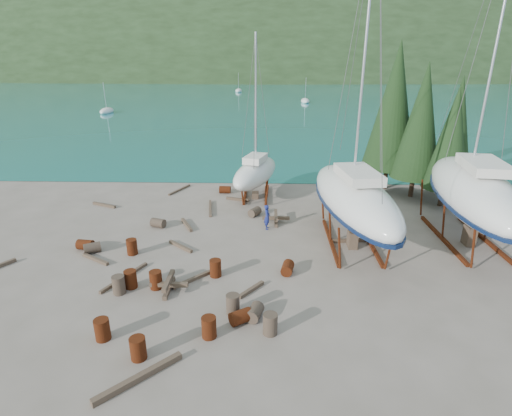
{
  "coord_description": "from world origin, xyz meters",
  "views": [
    {
      "loc": [
        1.31,
        -17.87,
        10.24
      ],
      "look_at": [
        0.67,
        3.0,
        2.31
      ],
      "focal_mm": 28.0,
      "sensor_mm": 36.0,
      "label": 1
    }
  ],
  "objects_px": {
    "large_sailboat_near": "(354,198)",
    "worker": "(267,217)",
    "large_sailboat_far": "(473,191)",
    "small_sailboat_shore": "(256,172)"
  },
  "relations": [
    {
      "from": "large_sailboat_near",
      "to": "worker",
      "type": "relative_size",
      "value": 10.96
    },
    {
      "from": "large_sailboat_far",
      "to": "worker",
      "type": "relative_size",
      "value": 11.96
    },
    {
      "from": "large_sailboat_far",
      "to": "worker",
      "type": "height_order",
      "value": "large_sailboat_far"
    },
    {
      "from": "large_sailboat_near",
      "to": "large_sailboat_far",
      "type": "height_order",
      "value": "large_sailboat_far"
    },
    {
      "from": "small_sailboat_shore",
      "to": "large_sailboat_near",
      "type": "bearing_deg",
      "value": -37.45
    },
    {
      "from": "large_sailboat_far",
      "to": "small_sailboat_shore",
      "type": "bearing_deg",
      "value": 156.84
    },
    {
      "from": "small_sailboat_shore",
      "to": "worker",
      "type": "xyz_separation_m",
      "value": [
        0.93,
        -6.26,
        -1.15
      ]
    },
    {
      "from": "large_sailboat_near",
      "to": "small_sailboat_shore",
      "type": "relative_size",
      "value": 1.48
    },
    {
      "from": "worker",
      "to": "large_sailboat_near",
      "type": "bearing_deg",
      "value": -111.12
    },
    {
      "from": "large_sailboat_near",
      "to": "small_sailboat_shore",
      "type": "bearing_deg",
      "value": 117.58
    }
  ]
}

